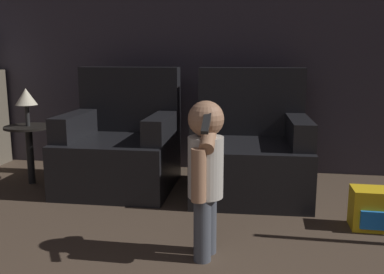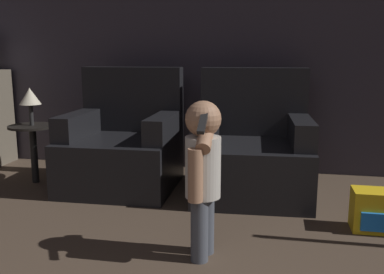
% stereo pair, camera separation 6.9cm
% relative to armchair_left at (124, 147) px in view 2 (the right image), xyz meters
% --- Properties ---
extents(wall_back, '(8.40, 0.05, 2.60)m').
position_rel_armchair_left_xyz_m(wall_back, '(0.71, 0.72, 0.97)').
color(wall_back, '#3D3842').
rests_on(wall_back, ground_plane).
extents(armchair_left, '(0.90, 0.89, 1.00)m').
position_rel_armchair_left_xyz_m(armchair_left, '(0.00, 0.00, 0.00)').
color(armchair_left, black).
rests_on(armchair_left, ground_plane).
extents(armchair_right, '(0.93, 0.92, 1.00)m').
position_rel_armchair_left_xyz_m(armchair_right, '(1.08, -0.00, 0.00)').
color(armchair_right, black).
rests_on(armchair_right, ground_plane).
extents(person_toddler, '(0.19, 0.34, 0.87)m').
position_rel_armchair_left_xyz_m(person_toddler, '(0.88, -1.18, 0.18)').
color(person_toddler, '#474C56').
rests_on(person_toddler, ground_plane).
extents(toy_backpack, '(0.26, 0.22, 0.26)m').
position_rel_armchair_left_xyz_m(toy_backpack, '(1.88, -0.61, -0.20)').
color(toy_backpack, yellow).
rests_on(toy_backpack, ground_plane).
extents(side_table, '(0.40, 0.40, 0.51)m').
position_rel_armchair_left_xyz_m(side_table, '(-0.80, -0.06, 0.07)').
color(side_table, black).
rests_on(side_table, ground_plane).
extents(lamp, '(0.18, 0.18, 0.32)m').
position_rel_armchair_left_xyz_m(lamp, '(-0.80, -0.06, 0.42)').
color(lamp, '#262626').
rests_on(lamp, side_table).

